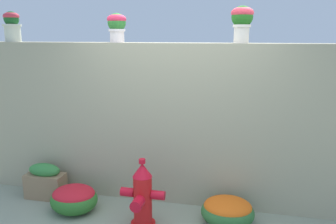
{
  "coord_description": "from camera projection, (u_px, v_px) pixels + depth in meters",
  "views": [
    {
      "loc": [
        0.85,
        -3.13,
        2.18
      ],
      "look_at": [
        -0.07,
        0.93,
        1.23
      ],
      "focal_mm": 36.93,
      "sensor_mm": 36.0,
      "label": 1
    }
  ],
  "objects": [
    {
      "name": "flower_bush_left",
      "position": [
        228.0,
        210.0,
        4.02
      ],
      "size": [
        0.62,
        0.56,
        0.33
      ],
      "color": "#316A32",
      "rests_on": "ground"
    },
    {
      "name": "flower_bush_right",
      "position": [
        74.0,
        198.0,
        4.31
      ],
      "size": [
        0.59,
        0.53,
        0.34
      ],
      "color": "#2E6F29",
      "rests_on": "ground"
    },
    {
      "name": "potted_plant_2",
      "position": [
        242.0,
        19.0,
        4.01
      ],
      "size": [
        0.26,
        0.26,
        0.43
      ],
      "color": "silver",
      "rests_on": "stone_wall"
    },
    {
      "name": "planter_box",
      "position": [
        45.0,
        181.0,
        4.67
      ],
      "size": [
        0.52,
        0.25,
        0.49
      ],
      "color": "#8F7253",
      "rests_on": "ground"
    },
    {
      "name": "potted_plant_0",
      "position": [
        12.0,
        25.0,
        4.73
      ],
      "size": [
        0.25,
        0.25,
        0.41
      ],
      "color": "beige",
      "rests_on": "stone_wall"
    },
    {
      "name": "fire_hydrant",
      "position": [
        142.0,
        196.0,
        3.95
      ],
      "size": [
        0.52,
        0.42,
        0.81
      ],
      "color": "red",
      "rests_on": "ground"
    },
    {
      "name": "potted_plant_1",
      "position": [
        117.0,
        25.0,
        4.4
      ],
      "size": [
        0.25,
        0.25,
        0.37
      ],
      "color": "silver",
      "rests_on": "stone_wall"
    },
    {
      "name": "stone_wall",
      "position": [
        177.0,
        124.0,
        4.49
      ],
      "size": [
        5.38,
        0.36,
        2.07
      ],
      "primitive_type": "cube",
      "color": "tan",
      "rests_on": "ground"
    }
  ]
}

